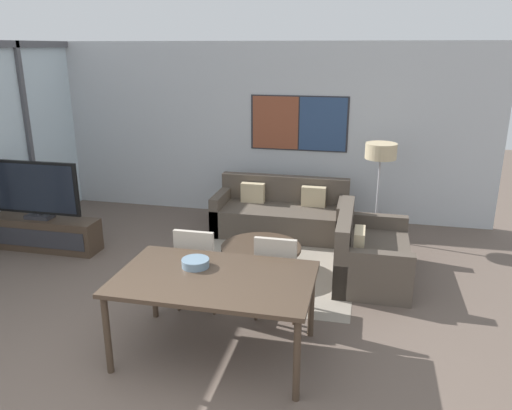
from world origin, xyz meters
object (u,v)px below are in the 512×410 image
Objects in this scene: sofa_side at (366,256)px; dining_chair_left at (199,263)px; floor_lamp at (381,156)px; dining_chair_centre at (277,271)px; television at (36,190)px; sofa_main at (281,215)px; fruit_bowl at (195,262)px; tv_console at (42,233)px; dining_table at (215,283)px; coffee_table at (261,253)px.

dining_chair_left reaches higher than sofa_side.
dining_chair_centre is at bearing -111.87° from floor_lamp.
television is 3.49m from sofa_main.
floor_lamp is (1.66, 3.11, 0.43)m from fruit_bowl.
tv_console is 3.66m from dining_table.
sofa_main is 1.46m from coffee_table.
dining_chair_centre is at bearing -81.01° from sofa_main.
dining_chair_left is at bearing -21.84° from television.
dining_table is 0.90m from dining_chair_centre.
tv_console is at bearing 149.17° from dining_table.
dining_chair_centre is (0.43, 0.77, -0.19)m from dining_table.
sofa_side is 1.00× the size of floor_lamp.
dining_table is (3.12, -1.86, -0.15)m from television.
sofa_main is at bearing -179.36° from floor_lamp.
floor_lamp reaches higher than tv_console.
sofa_main reaches higher than coffee_table.
coffee_table is at bearing 88.90° from dining_table.
floor_lamp is (1.43, 3.27, 0.54)m from dining_table.
coffee_table is (-1.28, -0.16, -0.01)m from sofa_side.
dining_table is at bearing -91.10° from coffee_table.
dining_chair_centre reaches higher than dining_table.
fruit_bowl is (0.20, -0.62, 0.30)m from dining_chair_left.
coffee_table is 1.08× the size of dining_chair_left.
dining_table is 3.61m from floor_lamp.
tv_console is 2.91m from dining_chair_left.
sofa_main is at bearing 89.39° from dining_table.
sofa_main is at bearing 85.10° from fruit_bowl.
sofa_main is 2.53m from dining_chair_centre.
dining_chair_centre is (0.39, -1.02, 0.26)m from coffee_table.
sofa_side reaches higher than coffee_table.
floor_lamp is at bearing 66.36° from dining_table.
coffee_table is 0.70× the size of floor_lamp.
coffee_table is at bearing 80.78° from fruit_bowl.
television reaches higher than sofa_main.
floor_lamp is at bearing 17.19° from television.
fruit_bowl is (2.89, -1.70, -0.03)m from television.
floor_lamp is at bearing 46.56° from coffee_table.
television is 0.73× the size of dining_table.
dining_chair_centre reaches higher than coffee_table.
coffee_table is at bearing -90.00° from sofa_main.
sofa_side is 2.43m from fruit_bowl.
coffee_table is 3.89× the size of fruit_bowl.
fruit_bowl is (-0.27, -3.09, 0.55)m from sofa_main.
floor_lamp is (1.86, 2.48, 0.73)m from dining_chair_left.
television is at bearing 149.16° from dining_table.
fruit_bowl is at bearing -99.22° from coffee_table.
dining_table reaches higher than coffee_table.
tv_console is 3.15m from coffee_table.
fruit_bowl is at bearing 145.42° from dining_table.
tv_console is at bearing 149.48° from fruit_bowl.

